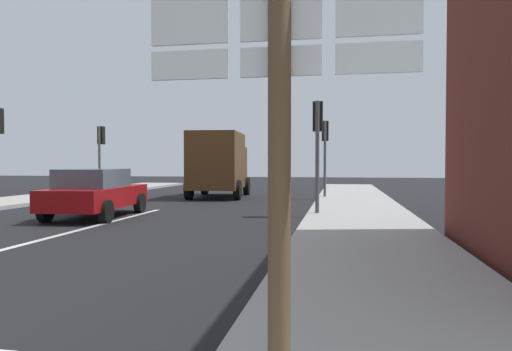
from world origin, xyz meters
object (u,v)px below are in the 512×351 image
(traffic_light_far_right, at_px, (325,141))
(traffic_light_near_right, at_px, (318,132))
(route_sign_post, at_px, (280,106))
(traffic_light_far_left, at_px, (101,144))
(sedan_far, at_px, (96,192))
(delivery_truck, at_px, (219,163))

(traffic_light_far_right, distance_m, traffic_light_near_right, 7.03)
(route_sign_post, distance_m, traffic_light_far_left, 22.33)
(sedan_far, xyz_separation_m, delivery_truck, (1.60, 8.58, 0.89))
(traffic_light_far_left, height_order, traffic_light_near_right, traffic_light_near_right)
(delivery_truck, height_order, traffic_light_far_right, traffic_light_far_right)
(sedan_far, distance_m, traffic_light_near_right, 6.99)
(traffic_light_far_right, bearing_deg, sedan_far, -128.53)
(route_sign_post, xyz_separation_m, traffic_light_far_right, (-0.32, 18.57, 0.62))
(traffic_light_far_left, xyz_separation_m, traffic_light_near_right, (11.25, -7.54, 0.02))
(traffic_light_far_right, bearing_deg, traffic_light_near_right, -90.00)
(sedan_far, bearing_deg, traffic_light_far_left, 117.66)
(sedan_far, distance_m, delivery_truck, 8.77)
(sedan_far, height_order, traffic_light_near_right, traffic_light_near_right)
(delivery_truck, distance_m, traffic_light_far_right, 5.12)
(traffic_light_far_left, bearing_deg, traffic_light_far_right, -2.60)
(delivery_truck, relative_size, traffic_light_far_right, 1.45)
(sedan_far, xyz_separation_m, traffic_light_near_right, (6.62, 1.28, 1.84))
(traffic_light_far_right, bearing_deg, traffic_light_far_left, 177.40)
(traffic_light_far_right, relative_size, traffic_light_near_right, 1.01)
(traffic_light_near_right, bearing_deg, traffic_light_far_left, 146.15)
(traffic_light_far_left, height_order, traffic_light_far_right, traffic_light_far_right)
(delivery_truck, bearing_deg, traffic_light_far_right, -3.03)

